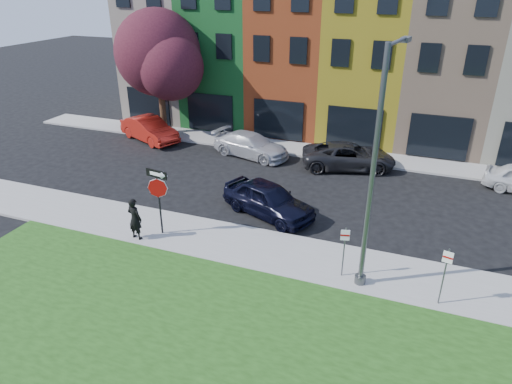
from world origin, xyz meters
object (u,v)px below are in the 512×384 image
at_px(man, 135,219).
at_px(street_lamp, 374,174).
at_px(stop_sign, 158,189).
at_px(sedan_near, 268,199).

height_order(man, street_lamp, street_lamp).
relative_size(stop_sign, street_lamp, 0.35).
relative_size(stop_sign, man, 1.60).
xyz_separation_m(sedan_near, street_lamp, (4.94, -3.75, 3.53)).
relative_size(man, street_lamp, 0.22).
relative_size(man, sedan_near, 0.37).
distance_m(stop_sign, sedan_near, 5.19).
bearing_deg(stop_sign, man, -128.23).
distance_m(sedan_near, street_lamp, 7.14).
xyz_separation_m(man, sedan_near, (4.41, 4.16, -0.25)).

